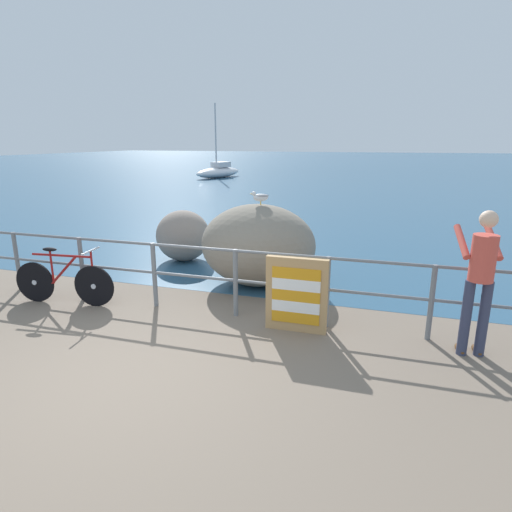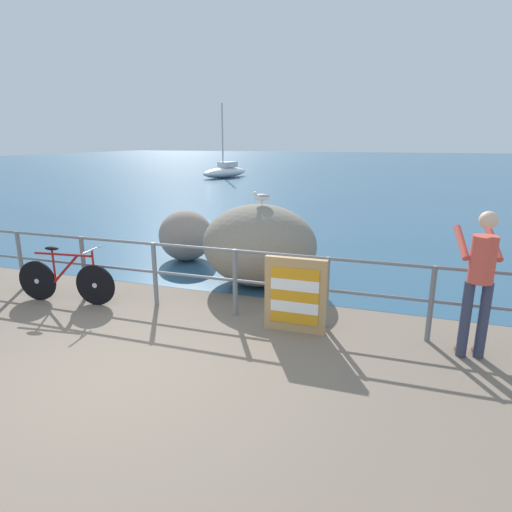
% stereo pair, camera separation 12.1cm
% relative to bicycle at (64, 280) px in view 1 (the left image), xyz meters
% --- Properties ---
extents(ground_plane, '(120.00, 120.00, 0.10)m').
position_rel_bicycle_xyz_m(ground_plane, '(2.09, 18.29, -0.44)').
color(ground_plane, '#756656').
extents(sea_surface, '(120.00, 90.00, 0.01)m').
position_rel_bicycle_xyz_m(sea_surface, '(2.09, 46.17, -0.39)').
color(sea_surface, '#2D5675').
rests_on(sea_surface, ground_plane).
extents(promenade_railing, '(9.46, 0.07, 1.02)m').
position_rel_bicycle_xyz_m(promenade_railing, '(2.09, 0.35, 0.25)').
color(promenade_railing, slate).
rests_on(promenade_railing, ground_plane).
extents(bicycle, '(1.69, 0.48, 0.92)m').
position_rel_bicycle_xyz_m(bicycle, '(0.00, 0.00, 0.00)').
color(bicycle, black).
rests_on(bicycle, ground_plane).
extents(person_at_railing, '(0.52, 0.66, 1.78)m').
position_rel_bicycle_xyz_m(person_at_railing, '(5.91, 0.07, 0.60)').
color(person_at_railing, '#333851').
rests_on(person_at_railing, ground_plane).
extents(folded_deckchair_stack, '(0.84, 0.10, 1.04)m').
position_rel_bicycle_xyz_m(folded_deckchair_stack, '(3.72, 0.10, 0.13)').
color(folded_deckchair_stack, tan).
rests_on(folded_deckchair_stack, ground_plane).
extents(breakwater_boulder_main, '(2.06, 1.72, 1.46)m').
position_rel_bicycle_xyz_m(breakwater_boulder_main, '(2.65, 1.85, 0.34)').
color(breakwater_boulder_main, gray).
rests_on(breakwater_boulder_main, ground).
extents(breakwater_boulder_left, '(1.16, 1.12, 1.09)m').
position_rel_bicycle_xyz_m(breakwater_boulder_left, '(0.64, 2.90, 0.16)').
color(breakwater_boulder_left, gray).
rests_on(breakwater_boulder_left, ground).
extents(seagull, '(0.33, 0.22, 0.23)m').
position_rel_bicycle_xyz_m(seagull, '(2.70, 1.82, 1.21)').
color(seagull, gold).
rests_on(seagull, breakwater_boulder_main).
extents(sailboat, '(2.48, 4.59, 4.90)m').
position_rel_bicycle_xyz_m(sailboat, '(-6.61, 22.89, 0.03)').
color(sailboat, white).
rests_on(sailboat, sea_surface).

